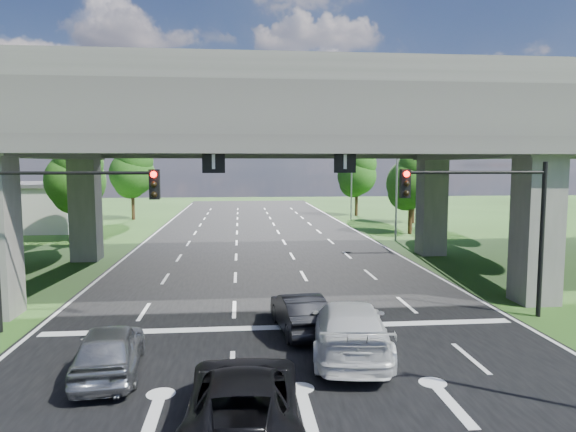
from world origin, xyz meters
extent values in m
plane|color=#254716|center=(0.00, 0.00, 0.00)|extent=(160.00, 160.00, 0.00)
cube|color=black|center=(0.00, 10.00, 0.01)|extent=(18.00, 120.00, 0.03)
cube|color=#3D3A37|center=(0.00, 12.00, 8.00)|extent=(80.00, 15.00, 2.00)
cube|color=#605D58|center=(0.00, 4.75, 9.50)|extent=(80.00, 0.50, 1.00)
cube|color=#605D58|center=(0.00, 19.25, 9.50)|extent=(80.00, 0.50, 1.00)
cube|color=#605D58|center=(-11.00, 18.00, 3.50)|extent=(1.60, 1.60, 7.00)
cube|color=#605D58|center=(11.00, 6.00, 3.50)|extent=(1.60, 1.60, 7.00)
cube|color=#605D58|center=(11.00, 18.00, 3.50)|extent=(1.60, 1.60, 7.00)
cube|color=black|center=(-2.50, 5.00, 6.00)|extent=(0.85, 0.06, 0.85)
cube|color=black|center=(2.50, 5.00, 6.00)|extent=(0.85, 0.06, 0.85)
cylinder|color=black|center=(10.00, 4.00, 3.00)|extent=(0.18, 0.18, 6.00)
cylinder|color=black|center=(7.25, 4.00, 5.60)|extent=(5.50, 0.12, 0.12)
cube|color=black|center=(4.50, 3.82, 5.20)|extent=(0.35, 0.28, 1.05)
sphere|color=#FF0C05|center=(4.50, 3.66, 5.55)|extent=(0.22, 0.22, 0.22)
cylinder|color=black|center=(-7.25, 4.00, 5.60)|extent=(5.50, 0.12, 0.12)
cube|color=black|center=(-4.50, 3.82, 5.20)|extent=(0.35, 0.28, 1.05)
sphere|color=#FF0C05|center=(-4.50, 3.66, 5.55)|extent=(0.22, 0.22, 0.22)
cylinder|color=gray|center=(10.50, 24.00, 5.00)|extent=(0.16, 0.16, 10.00)
cylinder|color=gray|center=(9.00, 24.00, 9.70)|extent=(3.00, 0.10, 0.10)
cube|color=gray|center=(7.50, 24.00, 9.60)|extent=(0.60, 0.25, 0.18)
cylinder|color=gray|center=(10.50, 40.00, 5.00)|extent=(0.16, 0.16, 10.00)
cylinder|color=gray|center=(9.00, 40.00, 9.70)|extent=(3.00, 0.10, 0.10)
cube|color=gray|center=(7.50, 40.00, 9.60)|extent=(0.60, 0.25, 0.18)
cylinder|color=black|center=(-14.00, 26.00, 1.65)|extent=(0.36, 0.36, 3.30)
sphere|color=#224F15|center=(-14.00, 26.00, 4.65)|extent=(4.50, 4.50, 4.50)
sphere|color=#224F15|center=(-13.60, 25.70, 6.00)|extent=(3.60, 3.60, 3.60)
sphere|color=#224F15|center=(-14.30, 26.40, 3.75)|extent=(3.30, 3.30, 3.30)
cylinder|color=black|center=(-17.00, 34.00, 1.43)|extent=(0.36, 0.36, 2.86)
sphere|color=#224F15|center=(-17.00, 34.00, 4.03)|extent=(3.90, 3.90, 3.90)
sphere|color=#224F15|center=(-16.60, 33.70, 5.20)|extent=(3.12, 3.12, 3.12)
sphere|color=#224F15|center=(-17.30, 34.40, 3.25)|extent=(2.86, 2.86, 2.86)
cylinder|color=black|center=(-13.00, 42.00, 1.76)|extent=(0.36, 0.36, 3.52)
sphere|color=#224F15|center=(-13.00, 42.00, 4.96)|extent=(4.80, 4.80, 4.80)
sphere|color=#224F15|center=(-12.60, 41.70, 6.40)|extent=(3.84, 3.84, 3.84)
sphere|color=#224F15|center=(-13.30, 42.40, 4.00)|extent=(3.52, 3.52, 3.52)
cylinder|color=black|center=(13.00, 28.00, 1.54)|extent=(0.36, 0.36, 3.08)
sphere|color=#224F15|center=(13.00, 28.00, 4.34)|extent=(4.20, 4.20, 4.20)
sphere|color=#224F15|center=(13.40, 27.70, 5.60)|extent=(3.36, 3.36, 3.36)
sphere|color=#224F15|center=(12.70, 28.40, 3.50)|extent=(3.08, 3.08, 3.08)
cylinder|color=black|center=(16.00, 36.00, 1.43)|extent=(0.36, 0.36, 2.86)
sphere|color=#224F15|center=(16.00, 36.00, 4.03)|extent=(3.90, 3.90, 3.90)
sphere|color=#224F15|center=(16.40, 35.70, 5.20)|extent=(3.12, 3.12, 3.12)
sphere|color=#224F15|center=(15.70, 36.40, 3.25)|extent=(2.86, 2.86, 2.86)
cylinder|color=black|center=(12.00, 44.00, 1.65)|extent=(0.36, 0.36, 3.30)
sphere|color=#224F15|center=(12.00, 44.00, 4.65)|extent=(4.50, 4.50, 4.50)
sphere|color=#224F15|center=(12.40, 43.70, 6.00)|extent=(3.60, 3.60, 3.60)
sphere|color=#224F15|center=(11.70, 44.40, 3.75)|extent=(3.30, 3.30, 3.30)
imported|color=gray|center=(-5.19, -0.23, 0.75)|extent=(2.13, 4.39, 1.44)
imported|color=black|center=(0.53, 3.00, 0.71)|extent=(1.87, 4.26, 1.36)
imported|color=silver|center=(1.80, 0.67, 0.85)|extent=(3.04, 5.91, 1.64)
imported|color=black|center=(-1.50, -3.75, 0.77)|extent=(2.67, 5.42, 1.48)
camera|label=1|loc=(-1.54, -14.48, 5.87)|focal=32.00mm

